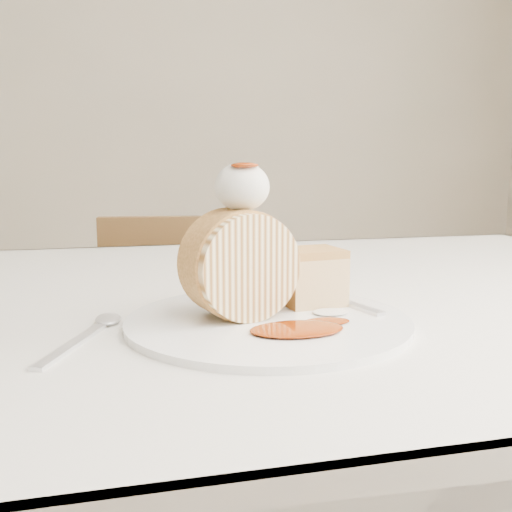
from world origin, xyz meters
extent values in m
cube|color=white|center=(0.00, 3.00, 1.40)|extent=(5.00, 0.10, 2.80)
cube|color=silver|center=(0.00, 0.20, 0.73)|extent=(1.40, 0.90, 0.04)
cube|color=silver|center=(0.00, 0.65, 0.61)|extent=(1.40, 0.01, 0.28)
cylinder|color=brown|center=(0.62, 0.57, 0.35)|extent=(0.06, 0.06, 0.71)
cube|color=brown|center=(-0.02, 0.98, 0.38)|extent=(0.42, 0.42, 0.04)
cube|color=brown|center=(-0.04, 0.81, 0.60)|extent=(0.38, 0.08, 0.39)
cylinder|color=brown|center=(0.16, 1.12, 0.18)|extent=(0.03, 0.03, 0.37)
cylinder|color=brown|center=(-0.16, 1.16, 0.18)|extent=(0.03, 0.03, 0.37)
cylinder|color=brown|center=(0.12, 0.80, 0.18)|extent=(0.03, 0.03, 0.37)
cylinder|color=brown|center=(-0.20, 0.84, 0.18)|extent=(0.03, 0.03, 0.37)
cylinder|color=white|center=(-0.04, 0.03, 0.75)|extent=(0.32, 0.32, 0.01)
cylinder|color=#FFEAB1|center=(-0.06, 0.04, 0.81)|extent=(0.12, 0.08, 0.11)
cube|color=tan|center=(0.03, 0.08, 0.78)|extent=(0.07, 0.07, 0.05)
ellipsoid|color=silver|center=(-0.06, 0.05, 0.89)|extent=(0.06, 0.06, 0.05)
ellipsoid|color=maroon|center=(-0.06, 0.04, 0.92)|extent=(0.03, 0.02, 0.01)
cube|color=silver|center=(0.06, 0.07, 0.76)|extent=(0.07, 0.17, 0.00)
cube|color=silver|center=(-0.22, 0.00, 0.75)|extent=(0.08, 0.15, 0.00)
camera|label=1|loc=(-0.18, -0.51, 0.91)|focal=40.00mm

